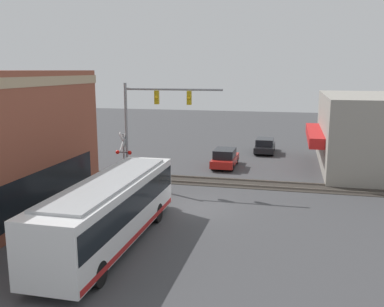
{
  "coord_description": "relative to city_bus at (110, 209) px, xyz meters",
  "views": [
    {
      "loc": [
        -23.27,
        -5.04,
        7.91
      ],
      "look_at": [
        2.77,
        1.08,
        2.66
      ],
      "focal_mm": 40.0,
      "sensor_mm": 36.0,
      "label": 1
    }
  ],
  "objects": [
    {
      "name": "shop_building",
      "position": [
        19.45,
        -13.79,
        1.26
      ],
      "size": [
        13.71,
        8.26,
        5.96
      ],
      "color": "gray",
      "rests_on": "ground"
    },
    {
      "name": "crossing_signal",
      "position": [
        10.01,
        3.4,
        0.58
      ],
      "size": [
        1.41,
        1.18,
        3.81
      ],
      "color": "gray",
      "rests_on": "ground"
    },
    {
      "name": "pedestrian_at_crossing",
      "position": [
        11.02,
        2.17,
        -0.87
      ],
      "size": [
        0.34,
        0.34,
        1.65
      ],
      "color": "#473828",
      "rests_on": "ground"
    },
    {
      "name": "traffic_signal_gantry",
      "position": [
        10.28,
        1.45,
        3.36
      ],
      "size": [
        0.42,
        6.8,
        7.05
      ],
      "color": "gray",
      "rests_on": "ground"
    },
    {
      "name": "city_bus",
      "position": [
        0.0,
        0.0,
        0.0
      ],
      "size": [
        11.08,
        2.59,
        3.1
      ],
      "color": "white",
      "rests_on": "ground"
    },
    {
      "name": "parked_car_red",
      "position": [
        17.05,
        -2.6,
        -1.0
      ],
      "size": [
        4.36,
        1.82,
        1.54
      ],
      "color": "#B21E19",
      "rests_on": "ground"
    },
    {
      "name": "rail_track_near",
      "position": [
        12.1,
        -2.8,
        -1.68
      ],
      "size": [
        2.6,
        60.0,
        0.15
      ],
      "color": "#332D28",
      "rests_on": "ground"
    },
    {
      "name": "parked_car_black",
      "position": [
        24.08,
        -5.4,
        -1.05
      ],
      "size": [
        4.41,
        1.82,
        1.43
      ],
      "color": "black",
      "rests_on": "ground"
    },
    {
      "name": "ground_plane",
      "position": [
        6.1,
        -2.8,
        -1.71
      ],
      "size": [
        120.0,
        120.0,
        0.0
      ],
      "primitive_type": "plane",
      "color": "#424244"
    }
  ]
}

